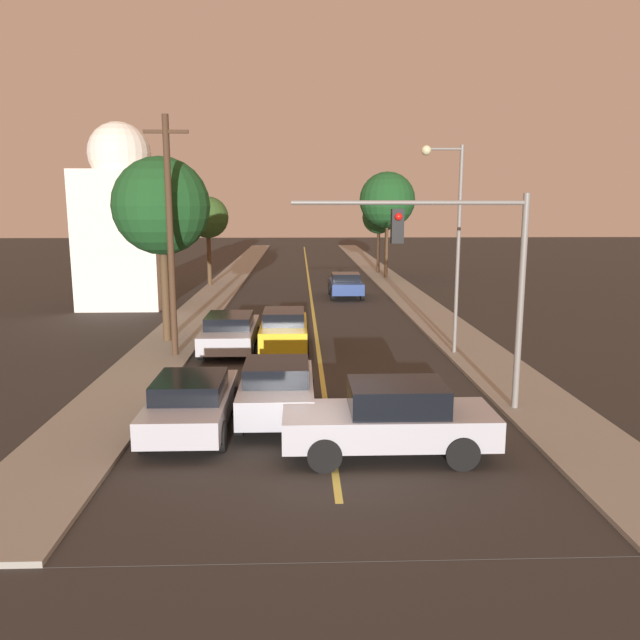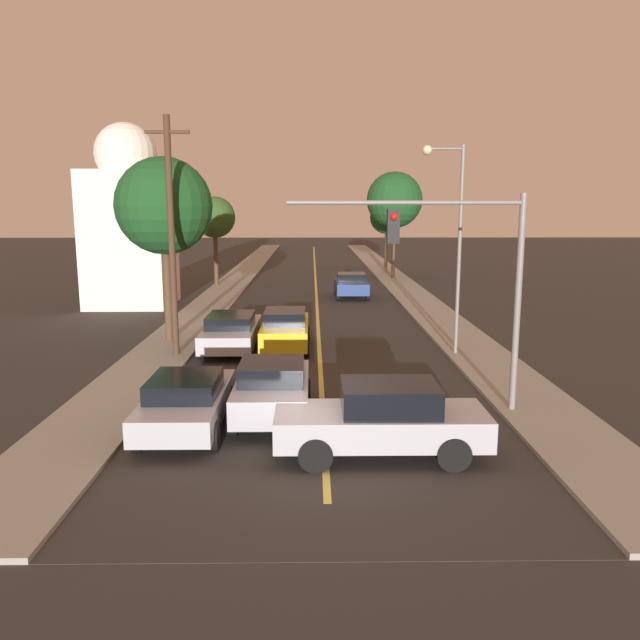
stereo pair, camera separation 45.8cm
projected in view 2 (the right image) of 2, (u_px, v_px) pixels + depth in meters
ground_plane at (325, 462)px, 14.01m from camera, size 200.00×200.00×0.00m
road_surface at (315, 278)px, 49.41m from camera, size 9.73×80.00×0.01m
sidewalk_left at (238, 278)px, 49.32m from camera, size 2.50×80.00×0.12m
sidewalk_right at (392, 277)px, 49.48m from camera, size 2.50×80.00×0.12m
car_near_lane_front at (272, 388)px, 16.77m from camera, size 2.04×4.11×1.61m
car_near_lane_second at (285, 329)px, 24.95m from camera, size 1.94×4.62×1.61m
car_outer_lane_front at (186, 401)px, 15.89m from camera, size 2.04×4.53×1.46m
car_outer_lane_second at (231, 331)px, 24.82m from camera, size 2.11×4.97×1.47m
car_far_oncoming at (351, 285)px, 39.02m from camera, size 2.06×4.06×1.51m
car_crossing_right at (383, 419)px, 14.24m from camera, size 4.84×1.98×1.72m
traffic_signal_mast at (461, 261)px, 16.59m from camera, size 6.30×0.42×5.89m
streetlamp_right at (452, 224)px, 23.05m from camera, size 1.56×0.36×7.74m
utility_pole_left at (171, 234)px, 22.93m from camera, size 1.60×0.24×8.76m
tree_left_near at (164, 207)px, 25.28m from camera, size 3.94×3.94×7.52m
tree_left_far at (215, 218)px, 43.76m from camera, size 2.89×2.89×6.21m
tree_right_near at (394, 200)px, 47.79m from camera, size 4.28×4.28×8.13m
tree_right_far at (387, 217)px, 51.80m from camera, size 2.77×2.77×6.01m
domed_building_left at (129, 222)px, 35.24m from camera, size 4.51×4.51×10.21m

